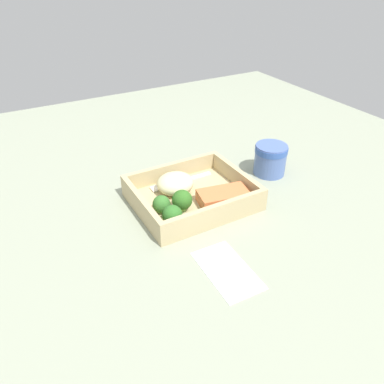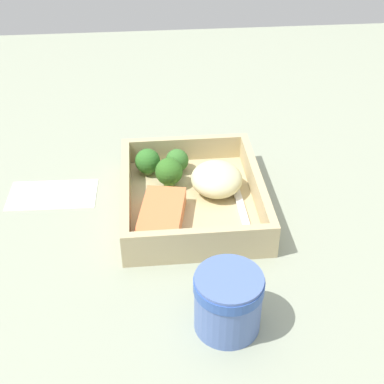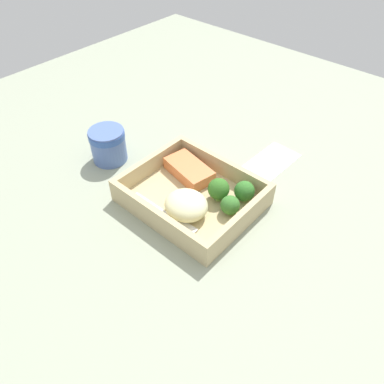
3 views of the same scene
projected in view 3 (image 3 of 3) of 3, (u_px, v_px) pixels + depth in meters
ground_plane at (192, 205)px, 76.89cm from camera, size 160.00×160.00×2.00cm
takeout_tray at (192, 200)px, 75.79cm from camera, size 25.20×20.96×1.20cm
tray_rim at (192, 190)px, 74.01cm from camera, size 25.20×20.96×3.98cm
salmon_fillet at (189, 170)px, 79.53cm from camera, size 11.74×7.81×2.67cm
mashed_potatoes at (186, 205)px, 70.68cm from camera, size 8.49×7.92×4.44cm
broccoli_floret_1 at (219, 189)px, 73.35cm from camera, size 4.31×4.31×4.83cm
broccoli_floret_2 at (244, 191)px, 73.47cm from camera, size 4.08×4.08×4.31cm
broccoli_floret_3 at (230, 205)px, 70.96cm from camera, size 3.76×3.76×3.92cm
fork at (167, 216)px, 71.42cm from camera, size 15.81×2.22×0.44cm
paper_cup at (108, 144)px, 83.46cm from camera, size 8.02×8.02×7.72cm
receipt_slip at (271, 161)px, 85.51cm from camera, size 8.10×13.97×0.24cm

